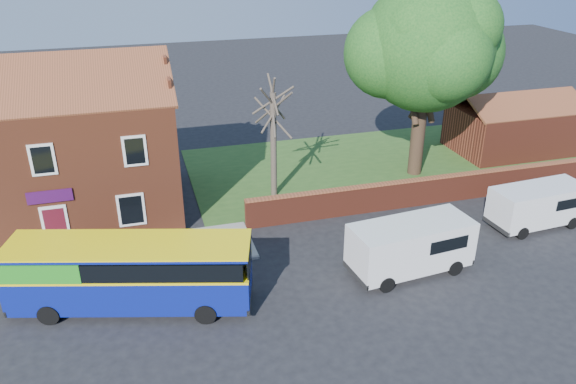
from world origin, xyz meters
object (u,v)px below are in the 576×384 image
object	(u,v)px
bus	(123,271)
van_far	(538,204)
van_near	(411,245)
large_tree	(426,49)

from	to	relation	value
bus	van_far	size ratio (longest dim) A/B	1.95
bus	van_far	bearing A→B (deg)	18.99
bus	van_near	world-z (taller)	bus
van_far	large_tree	bearing A→B (deg)	104.53
van_near	van_far	world-z (taller)	van_near
van_near	van_far	xyz separation A→B (m)	(8.23, 2.08, -0.13)
bus	van_near	size ratio (longest dim) A/B	1.74
van_near	large_tree	xyz separation A→B (m)	(5.54, 10.15, 6.32)
bus	van_far	world-z (taller)	bus
van_far	bus	bearing A→B (deg)	179.66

